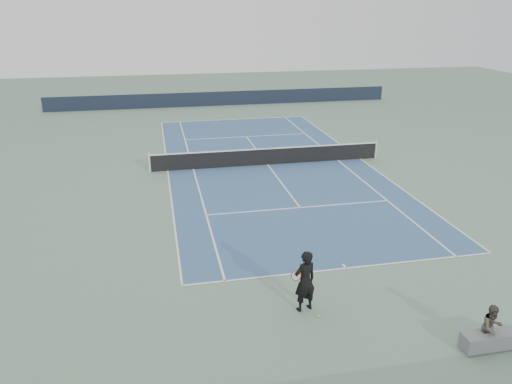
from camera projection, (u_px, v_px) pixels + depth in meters
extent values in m
plane|color=slate|center=(268.00, 165.00, 27.69)|extent=(80.00, 80.00, 0.00)
cube|color=#375983|center=(268.00, 165.00, 27.68)|extent=(10.97, 23.77, 0.01)
cylinder|color=silver|center=(149.00, 162.00, 26.29)|extent=(0.10, 0.10, 1.07)
cylinder|color=silver|center=(376.00, 149.00, 28.70)|extent=(0.10, 0.10, 1.07)
cube|color=black|center=(268.00, 157.00, 27.52)|extent=(12.80, 0.03, 0.90)
cube|color=white|center=(268.00, 149.00, 27.36)|extent=(12.80, 0.04, 0.06)
cube|color=black|center=(222.00, 98.00, 43.87)|extent=(30.00, 0.25, 1.20)
imported|color=black|center=(305.00, 281.00, 14.22)|extent=(0.83, 0.69, 1.89)
torus|color=#A6190D|center=(296.00, 276.00, 14.04)|extent=(0.34, 0.18, 0.36)
cylinder|color=white|center=(296.00, 276.00, 14.04)|extent=(0.29, 0.14, 0.32)
cylinder|color=white|center=(300.00, 283.00, 14.18)|extent=(0.08, 0.13, 0.27)
sphere|color=#CBE22E|center=(318.00, 316.00, 14.17)|extent=(0.07, 0.07, 0.07)
cube|color=slate|center=(489.00, 341.00, 12.81)|extent=(1.47, 0.52, 0.47)
imported|color=#464038|center=(492.00, 327.00, 12.67)|extent=(0.62, 0.50, 1.25)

